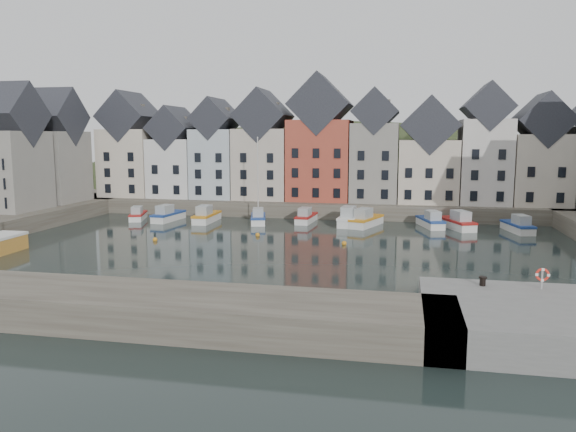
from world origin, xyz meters
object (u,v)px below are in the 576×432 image
(boat_a, at_px, (138,215))
(mooring_bollard, at_px, (483,281))
(boat_d, at_px, (258,218))
(life_ring_post, at_px, (542,275))

(boat_a, bearing_deg, mooring_bollard, -57.04)
(boat_a, height_order, boat_d, boat_d)
(boat_a, bearing_deg, boat_d, -15.99)
(boat_d, bearing_deg, mooring_bollard, -69.84)
(boat_a, height_order, life_ring_post, life_ring_post)
(boat_d, xyz_separation_m, life_ring_post, (26.42, -33.76, 2.13))
(boat_a, bearing_deg, life_ring_post, -54.88)
(boat_d, bearing_deg, boat_a, 166.66)
(boat_d, relative_size, mooring_bollard, 20.00)
(boat_d, height_order, mooring_bollard, boat_d)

